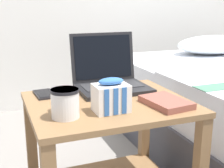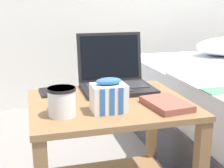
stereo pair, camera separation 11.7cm
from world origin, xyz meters
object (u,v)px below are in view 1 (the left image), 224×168
(snack_bag, at_px, (111,96))
(closed_book, at_px, (166,102))
(mug_front_left, at_px, (65,102))
(laptop, at_px, (110,78))
(cell_phone, at_px, (45,94))

(snack_bag, xyz_separation_m, closed_book, (0.22, -0.01, -0.04))
(mug_front_left, distance_m, snack_bag, 0.17)
(laptop, height_order, snack_bag, laptop)
(laptop, relative_size, cell_phone, 2.19)
(cell_phone, bearing_deg, laptop, 0.63)
(snack_bag, bearing_deg, mug_front_left, 179.34)
(mug_front_left, bearing_deg, closed_book, -2.19)
(laptop, distance_m, cell_phone, 0.30)
(laptop, xyz_separation_m, mug_front_left, (-0.27, -0.29, 0.01))
(snack_bag, bearing_deg, closed_book, -3.36)
(closed_book, bearing_deg, laptop, 110.37)
(laptop, bearing_deg, closed_book, -69.63)
(laptop, bearing_deg, cell_phone, -179.37)
(snack_bag, xyz_separation_m, cell_phone, (-0.19, 0.29, -0.05))
(laptop, distance_m, mug_front_left, 0.40)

